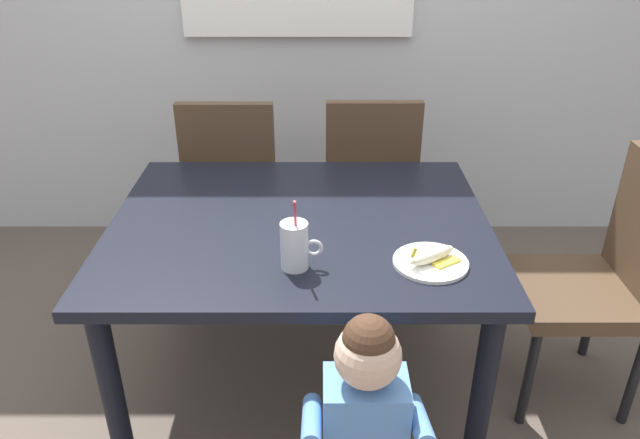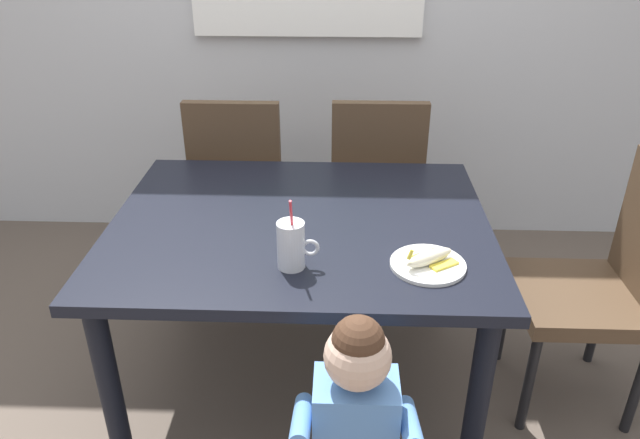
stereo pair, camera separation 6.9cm
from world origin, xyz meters
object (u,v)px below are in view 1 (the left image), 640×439
dining_chair_far (602,270)px  toddler_standing (364,415)px  dining_chair_left (233,182)px  dining_table (299,243)px  snack_plate (430,262)px  dining_chair_right (368,180)px  milk_cup (294,248)px  peeled_banana (432,255)px

dining_chair_far → toddler_standing: 1.12m
dining_chair_left → dining_chair_far: (1.43, -0.77, 0.00)m
dining_table → toddler_standing: size_ratio=1.56×
toddler_standing → snack_plate: 0.51m
dining_chair_far → snack_plate: size_ratio=4.17×
dining_table → toddler_standing: (0.19, -0.69, -0.12)m
dining_table → snack_plate: 0.51m
dining_chair_left → dining_chair_far: same height
dining_chair_far → snack_plate: bearing=-69.1°
dining_table → dining_chair_right: dining_chair_right is taller
dining_chair_right → milk_cup: milk_cup is taller
dining_chair_right → snack_plate: (0.10, -1.05, 0.20)m
toddler_standing → peeled_banana: toddler_standing is taller
toddler_standing → snack_plate: (0.22, 0.41, 0.21)m
dining_chair_right → peeled_banana: 1.08m
toddler_standing → peeled_banana: 0.52m
dining_chair_left → milk_cup: (0.33, -1.05, 0.26)m
milk_cup → snack_plate: size_ratio=1.07×
dining_chair_left → peeled_banana: (0.75, -1.03, 0.22)m
milk_cup → snack_plate: 0.42m
dining_chair_left → milk_cup: bearing=107.7°
dining_chair_left → snack_plate: (0.75, -1.03, 0.20)m
dining_chair_right → dining_chair_far: same height
dining_chair_left → dining_chair_right: 0.64m
dining_table → dining_chair_far: dining_chair_far is taller
peeled_banana → dining_table: bearing=145.4°
dining_chair_right → peeled_banana: bearing=95.8°
milk_cup → peeled_banana: size_ratio=1.41×
dining_chair_far → milk_cup: milk_cup is taller
dining_table → snack_plate: bearing=-34.7°
dining_chair_right → snack_plate: 1.08m
dining_table → peeled_banana: (0.41, -0.28, 0.12)m
dining_chair_left → milk_cup: 1.13m
snack_plate → milk_cup: bearing=-177.7°
toddler_standing → snack_plate: toddler_standing is taller
dining_table → dining_chair_far: bearing=-1.2°
dining_table → toddler_standing: 0.73m
dining_table → dining_chair_right: size_ratio=1.36×
dining_table → peeled_banana: size_ratio=7.52×
dining_table → peeled_banana: bearing=-34.6°
dining_chair_left → snack_plate: 1.29m
snack_plate → peeled_banana: bearing=-10.7°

